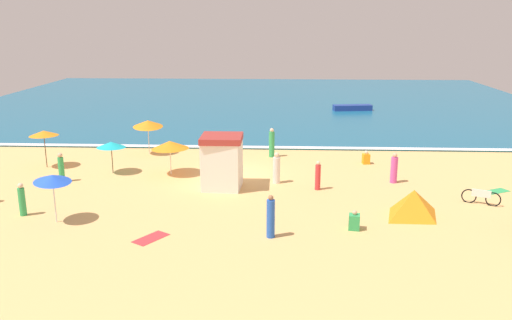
% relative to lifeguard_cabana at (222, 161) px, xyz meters
% --- Properties ---
extents(ground_plane, '(60.00, 60.00, 0.00)m').
position_rel_lifeguard_cabana_xyz_m(ground_plane, '(0.65, 2.70, -1.45)').
color(ground_plane, '#E5B26B').
extents(ocean_water, '(60.00, 44.00, 0.10)m').
position_rel_lifeguard_cabana_xyz_m(ocean_water, '(0.65, 30.70, -1.40)').
color(ocean_water, '#196084').
rests_on(ocean_water, ground_plane).
extents(wave_breaker_foam, '(57.00, 0.70, 0.01)m').
position_rel_lifeguard_cabana_xyz_m(wave_breaker_foam, '(0.65, 9.00, -1.35)').
color(wave_breaker_foam, white).
rests_on(wave_breaker_foam, ocean_water).
extents(lifeguard_cabana, '(2.13, 2.15, 2.85)m').
position_rel_lifeguard_cabana_xyz_m(lifeguard_cabana, '(0.00, 0.00, 0.00)').
color(lifeguard_cabana, white).
rests_on(lifeguard_cabana, ground_plane).
extents(beach_umbrella_0, '(2.29, 2.28, 2.28)m').
position_rel_lifeguard_cabana_xyz_m(beach_umbrella_0, '(-6.82, -5.34, 0.58)').
color(beach_umbrella_0, silver).
rests_on(beach_umbrella_0, ground_plane).
extents(beach_umbrella_2, '(2.34, 2.34, 1.90)m').
position_rel_lifeguard_cabana_xyz_m(beach_umbrella_2, '(-6.70, 2.44, 0.27)').
color(beach_umbrella_2, '#4C3823').
rests_on(beach_umbrella_2, ground_plane).
extents(beach_umbrella_3, '(2.78, 2.77, 2.02)m').
position_rel_lifeguard_cabana_xyz_m(beach_umbrella_3, '(-3.25, 2.35, 0.32)').
color(beach_umbrella_3, silver).
rests_on(beach_umbrella_3, ground_plane).
extents(beach_umbrella_4, '(2.43, 2.43, 2.29)m').
position_rel_lifeguard_cabana_xyz_m(beach_umbrella_4, '(-11.13, 3.55, 0.66)').
color(beach_umbrella_4, '#4C3823').
rests_on(beach_umbrella_4, ground_plane).
extents(beach_umbrella_5, '(2.31, 2.34, 2.38)m').
position_rel_lifeguard_cabana_xyz_m(beach_umbrella_5, '(-5.69, 7.13, 0.61)').
color(beach_umbrella_5, silver).
rests_on(beach_umbrella_5, ground_plane).
extents(beach_tent, '(2.98, 2.90, 1.26)m').
position_rel_lifeguard_cabana_xyz_m(beach_tent, '(9.17, -3.84, -0.82)').
color(beach_tent, orange).
rests_on(beach_tent, ground_plane).
extents(parked_bicycle, '(1.67, 0.82, 0.76)m').
position_rel_lifeguard_cabana_xyz_m(parked_bicycle, '(12.86, -2.05, -1.07)').
color(parked_bicycle, black).
rests_on(parked_bicycle, ground_plane).
extents(beachgoer_0, '(0.44, 0.44, 1.55)m').
position_rel_lifeguard_cabana_xyz_m(beachgoer_0, '(-8.69, -4.58, -0.71)').
color(beachgoer_0, green).
rests_on(beachgoer_0, ground_plane).
extents(beachgoer_2, '(0.34, 0.34, 1.65)m').
position_rel_lifeguard_cabana_xyz_m(beachgoer_2, '(-9.00, 0.66, -0.65)').
color(beachgoer_2, green).
rests_on(beachgoer_2, ground_plane).
extents(beachgoer_3, '(0.42, 0.42, 1.73)m').
position_rel_lifeguard_cabana_xyz_m(beachgoer_3, '(2.89, 0.98, -0.64)').
color(beachgoer_3, white).
rests_on(beachgoer_3, ground_plane).
extents(beachgoer_5, '(0.52, 0.52, 1.69)m').
position_rel_lifeguard_cabana_xyz_m(beachgoer_5, '(9.33, 1.34, -0.66)').
color(beachgoer_5, '#D84CA5').
rests_on(beachgoer_5, ground_plane).
extents(beachgoer_6, '(0.45, 0.45, 1.83)m').
position_rel_lifeguard_cabana_xyz_m(beachgoer_6, '(2.71, -6.58, -0.59)').
color(beachgoer_6, blue).
rests_on(beachgoer_6, ground_plane).
extents(beachgoer_8, '(0.47, 0.47, 0.84)m').
position_rel_lifeguard_cabana_xyz_m(beachgoer_8, '(8.42, 5.27, -1.10)').
color(beachgoer_8, orange).
rests_on(beachgoer_8, ground_plane).
extents(beachgoer_10, '(0.41, 0.41, 1.91)m').
position_rel_lifeguard_cabana_xyz_m(beachgoer_10, '(2.52, 6.70, -0.55)').
color(beachgoer_10, green).
rests_on(beachgoer_10, ground_plane).
extents(beachgoer_11, '(0.54, 0.54, 0.87)m').
position_rel_lifeguard_cabana_xyz_m(beachgoer_11, '(6.28, -5.57, -1.09)').
color(beachgoer_11, green).
rests_on(beachgoer_11, ground_plane).
extents(beachgoer_12, '(0.36, 0.36, 1.57)m').
position_rel_lifeguard_cabana_xyz_m(beachgoer_12, '(5.07, -0.11, -0.70)').
color(beachgoer_12, red).
rests_on(beachgoer_12, ground_plane).
extents(beach_towel_0, '(1.45, 1.67, 0.01)m').
position_rel_lifeguard_cabana_xyz_m(beach_towel_0, '(-2.21, -6.94, -1.44)').
color(beach_towel_0, red).
rests_on(beach_towel_0, ground_plane).
extents(beach_towel_1, '(1.70, 1.30, 0.01)m').
position_rel_lifeguard_cabana_xyz_m(beach_towel_1, '(14.35, -0.01, -1.44)').
color(beach_towel_1, green).
rests_on(beach_towel_1, ground_plane).
extents(small_boat_0, '(3.85, 1.54, 0.53)m').
position_rel_lifeguard_cabana_xyz_m(small_boat_0, '(10.09, 24.94, -1.08)').
color(small_boat_0, navy).
rests_on(small_boat_0, ocean_water).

